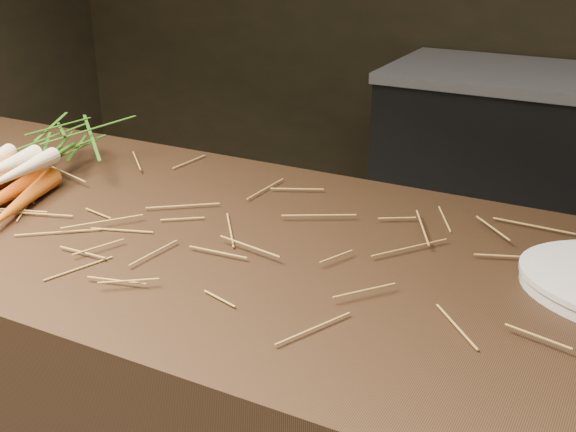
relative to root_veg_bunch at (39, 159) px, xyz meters
The scene contains 2 objects.
straw_bedding 0.67m from the root_veg_bunch, ahead, with size 1.40×0.60×0.02m, color olive, non-canonical shape.
root_veg_bunch is the anchor object (origin of this frame).
Camera 1 is at (0.36, -0.59, 1.38)m, focal length 45.00 mm.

